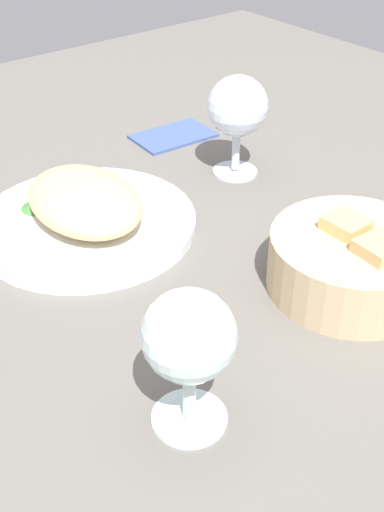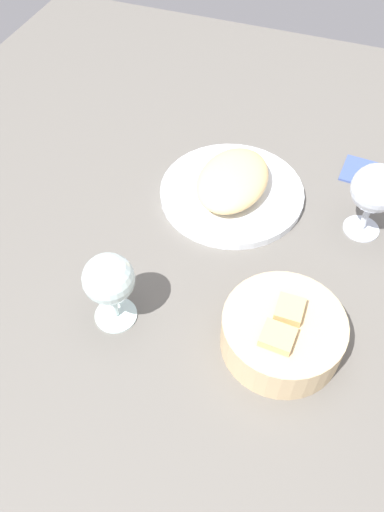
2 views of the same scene
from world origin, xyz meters
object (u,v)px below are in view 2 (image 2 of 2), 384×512
at_px(bread_basket, 282,333).
at_px(wine_glass_near, 109,282).
at_px(plate, 232,193).
at_px(folded_napkin, 374,175).
at_px(wine_glass_far, 375,191).

xyz_separation_m(bread_basket, wine_glass_near, (0.03, -0.23, 0.05)).
bearing_deg(plate, bread_basket, 30.16).
distance_m(wine_glass_near, folded_napkin, 0.52).
xyz_separation_m(bread_basket, folded_napkin, (-0.38, 0.07, -0.03)).
bearing_deg(folded_napkin, bread_basket, -96.97).
bearing_deg(wine_glass_far, wine_glass_near, -46.51).
distance_m(wine_glass_far, folded_napkin, 0.16).
relative_size(wine_glass_near, folded_napkin, 1.09).
height_order(plate, folded_napkin, plate).
height_order(bread_basket, wine_glass_far, wine_glass_far).
distance_m(wine_glass_near, wine_glass_far, 0.41).
distance_m(plate, wine_glass_far, 0.23).
distance_m(bread_basket, folded_napkin, 0.39).
height_order(bread_basket, wine_glass_near, wine_glass_near).
bearing_deg(wine_glass_near, bread_basket, 98.59).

